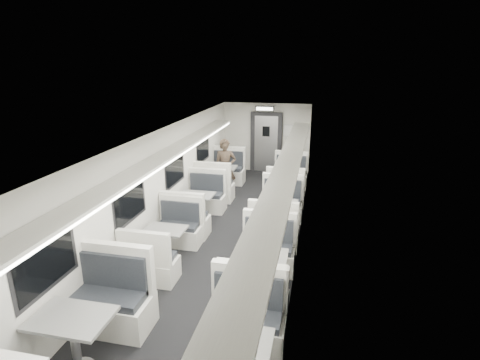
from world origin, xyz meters
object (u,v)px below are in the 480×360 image
at_px(booth_left_d, 75,344).
at_px(booth_right_b, 278,217).
at_px(booth_left_b, 197,208).
at_px(booth_left_c, 166,244).
at_px(booth_right_c, 261,273).
at_px(booth_right_a, 288,183).
at_px(passenger, 225,168).
at_px(vestibule_door, 266,143).
at_px(exit_sign, 265,109).
at_px(booth_left_a, 221,178).

distance_m(booth_left_d, booth_right_b, 5.02).
relative_size(booth_left_b, booth_left_d, 0.87).
bearing_deg(booth_left_c, booth_right_b, 41.26).
bearing_deg(booth_left_c, booth_right_c, -18.55).
relative_size(booth_right_a, passenger, 1.22).
relative_size(booth_left_d, vestibule_door, 1.12).
height_order(booth_left_d, exit_sign, exit_sign).
relative_size(booth_right_a, booth_right_b, 1.00).
distance_m(booth_left_c, passenger, 3.81).
height_order(vestibule_door, exit_sign, exit_sign).
height_order(booth_left_b, passenger, passenger).
relative_size(booth_left_d, booth_right_b, 1.13).
bearing_deg(booth_left_c, booth_right_a, 64.88).
bearing_deg(exit_sign, booth_right_b, -77.04).
distance_m(booth_right_a, booth_right_c, 4.94).
relative_size(booth_left_a, booth_left_d, 0.92).
distance_m(booth_left_a, booth_right_b, 3.20).
bearing_deg(booth_left_c, booth_left_d, -90.00).
distance_m(booth_right_a, exit_sign, 2.83).
distance_m(booth_left_a, exit_sign, 2.83).
xyz_separation_m(booth_left_a, booth_left_b, (0.00, -2.35, -0.02)).
height_order(booth_left_d, booth_right_c, booth_left_d).
relative_size(booth_left_c, booth_right_a, 0.94).
xyz_separation_m(booth_right_a, vestibule_door, (-1.00, 2.32, 0.67)).
distance_m(booth_left_c, booth_right_b, 2.66).
height_order(booth_right_b, booth_right_c, booth_right_b).
bearing_deg(booth_left_c, vestibule_door, 81.37).
distance_m(booth_right_b, booth_right_c, 2.43).
bearing_deg(booth_right_b, booth_left_b, 175.86).
height_order(booth_left_d, booth_right_b, booth_left_d).
height_order(booth_left_a, vestibule_door, vestibule_door).
distance_m(booth_left_a, booth_left_b, 2.35).
bearing_deg(booth_left_a, passenger, -62.78).
distance_m(booth_left_a, passenger, 0.71).
distance_m(booth_left_a, vestibule_door, 2.63).
bearing_deg(booth_right_b, booth_left_c, -138.74).
bearing_deg(booth_left_c, booth_left_a, 90.00).
bearing_deg(booth_left_b, booth_right_c, -52.12).
height_order(booth_right_c, exit_sign, exit_sign).
relative_size(booth_left_d, booth_right_a, 1.13).
bearing_deg(booth_right_c, booth_left_d, -132.56).
distance_m(booth_right_b, exit_sign, 4.85).
height_order(booth_left_c, passenger, passenger).
bearing_deg(booth_right_c, booth_left_c, 161.45).
relative_size(booth_left_b, booth_left_c, 1.05).
xyz_separation_m(booth_left_d, vestibule_door, (1.00, 9.44, 0.62)).
bearing_deg(vestibule_door, booth_right_c, -82.15).
bearing_deg(booth_left_d, booth_right_c, 47.44).
relative_size(booth_left_b, booth_right_a, 0.98).
bearing_deg(booth_right_b, vestibule_door, 101.69).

